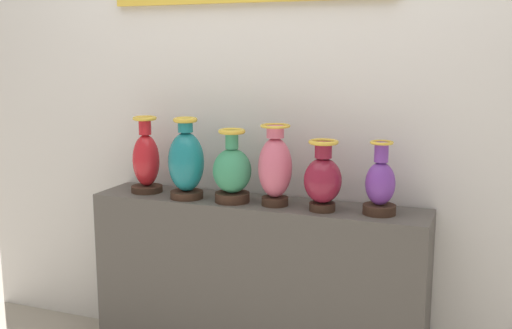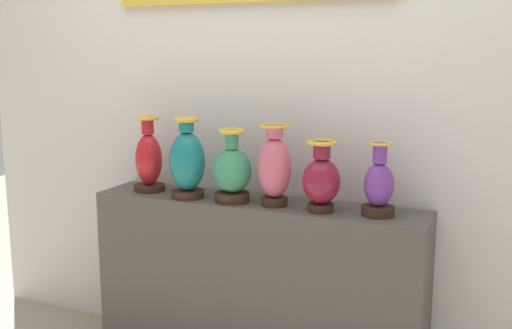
{
  "view_description": "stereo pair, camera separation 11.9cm",
  "coord_description": "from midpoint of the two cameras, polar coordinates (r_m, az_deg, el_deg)",
  "views": [
    {
      "loc": [
        0.99,
        -2.55,
        1.49
      ],
      "look_at": [
        0.0,
        0.0,
        0.99
      ],
      "focal_mm": 42.96,
      "sensor_mm": 36.0,
      "label": 1
    },
    {
      "loc": [
        1.1,
        -2.5,
        1.49
      ],
      "look_at": [
        0.0,
        0.0,
        0.99
      ],
      "focal_mm": 42.96,
      "sensor_mm": 36.0,
      "label": 2
    }
  ],
  "objects": [
    {
      "name": "display_shelf",
      "position": [
        2.94,
        -1.18,
        -11.2
      ],
      "size": [
        1.57,
        0.3,
        0.82
      ],
      "primitive_type": "cube",
      "color": "#4C4742",
      "rests_on": "ground_plane"
    },
    {
      "name": "back_wall",
      "position": [
        2.93,
        0.24,
        8.83
      ],
      "size": [
        3.4,
        0.14,
        2.76
      ],
      "color": "silver",
      "rests_on": "ground_plane"
    },
    {
      "name": "vase_crimson",
      "position": [
        3.03,
        -11.31,
        0.37
      ],
      "size": [
        0.15,
        0.15,
        0.37
      ],
      "color": "#382319",
      "rests_on": "display_shelf"
    },
    {
      "name": "vase_teal",
      "position": [
        2.87,
        -7.71,
        0.19
      ],
      "size": [
        0.17,
        0.17,
        0.38
      ],
      "color": "#382319",
      "rests_on": "display_shelf"
    },
    {
      "name": "vase_jade",
      "position": [
        2.79,
        -3.46,
        -0.69
      ],
      "size": [
        0.18,
        0.18,
        0.34
      ],
      "color": "#382319",
      "rests_on": "display_shelf"
    },
    {
      "name": "vase_rose",
      "position": [
        2.71,
        0.53,
        -0.27
      ],
      "size": [
        0.15,
        0.15,
        0.36
      ],
      "color": "#382319",
      "rests_on": "display_shelf"
    },
    {
      "name": "vase_burgundy",
      "position": [
        2.63,
        4.95,
        -1.34
      ],
      "size": [
        0.16,
        0.16,
        0.31
      ],
      "color": "#382319",
      "rests_on": "display_shelf"
    },
    {
      "name": "vase_violet",
      "position": [
        2.61,
        10.21,
        -1.91
      ],
      "size": [
        0.14,
        0.14,
        0.31
      ],
      "color": "#382319",
      "rests_on": "display_shelf"
    }
  ]
}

